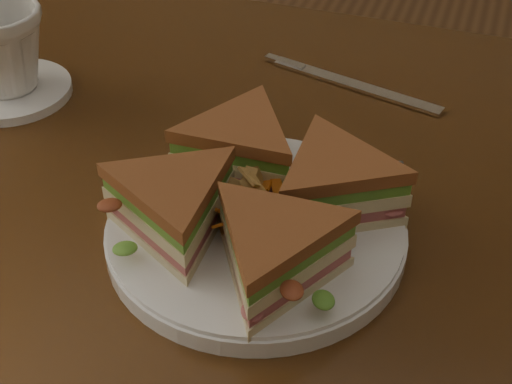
{
  "coord_description": "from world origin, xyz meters",
  "views": [
    {
      "loc": [
        0.14,
        -0.45,
        1.15
      ],
      "look_at": [
        -0.0,
        -0.04,
        0.8
      ],
      "focal_mm": 50.0,
      "sensor_mm": 36.0,
      "label": 1
    }
  ],
  "objects_px": {
    "plate": "(256,231)",
    "coffee_cup": "(1,49)",
    "table": "(273,286)",
    "sandwich_wedges": "(256,197)",
    "spoon": "(257,164)",
    "knife": "(343,82)",
    "saucer": "(12,91)"
  },
  "relations": [
    {
      "from": "plate",
      "to": "coffee_cup",
      "type": "relative_size",
      "value": 2.58
    },
    {
      "from": "table",
      "to": "sandwich_wedges",
      "type": "xyz_separation_m",
      "value": [
        -0.0,
        -0.04,
        0.14
      ]
    },
    {
      "from": "table",
      "to": "plate",
      "type": "xyz_separation_m",
      "value": [
        -0.0,
        -0.04,
        0.11
      ]
    },
    {
      "from": "sandwich_wedges",
      "to": "spoon",
      "type": "height_order",
      "value": "sandwich_wedges"
    },
    {
      "from": "knife",
      "to": "plate",
      "type": "bearing_deg",
      "value": -77.79
    },
    {
      "from": "table",
      "to": "knife",
      "type": "bearing_deg",
      "value": 88.42
    },
    {
      "from": "spoon",
      "to": "saucer",
      "type": "xyz_separation_m",
      "value": [
        -0.29,
        0.04,
        0.0
      ]
    },
    {
      "from": "spoon",
      "to": "sandwich_wedges",
      "type": "bearing_deg",
      "value": -89.81
    },
    {
      "from": "table",
      "to": "saucer",
      "type": "distance_m",
      "value": 0.35
    },
    {
      "from": "coffee_cup",
      "to": "saucer",
      "type": "bearing_deg",
      "value": 0.0
    },
    {
      "from": "coffee_cup",
      "to": "spoon",
      "type": "bearing_deg",
      "value": -20.26
    },
    {
      "from": "spoon",
      "to": "coffee_cup",
      "type": "distance_m",
      "value": 0.3
    },
    {
      "from": "knife",
      "to": "table",
      "type": "bearing_deg",
      "value": -77.54
    },
    {
      "from": "sandwich_wedges",
      "to": "saucer",
      "type": "height_order",
      "value": "sandwich_wedges"
    },
    {
      "from": "plate",
      "to": "spoon",
      "type": "relative_size",
      "value": 1.39
    },
    {
      "from": "plate",
      "to": "coffee_cup",
      "type": "bearing_deg",
      "value": 158.32
    },
    {
      "from": "spoon",
      "to": "table",
      "type": "bearing_deg",
      "value": -75.18
    },
    {
      "from": "plate",
      "to": "saucer",
      "type": "xyz_separation_m",
      "value": [
        -0.32,
        0.13,
        -0.0
      ]
    },
    {
      "from": "table",
      "to": "plate",
      "type": "height_order",
      "value": "plate"
    },
    {
      "from": "plate",
      "to": "knife",
      "type": "distance_m",
      "value": 0.27
    },
    {
      "from": "knife",
      "to": "coffee_cup",
      "type": "height_order",
      "value": "coffee_cup"
    },
    {
      "from": "knife",
      "to": "saucer",
      "type": "xyz_separation_m",
      "value": [
        -0.33,
        -0.14,
        0.0
      ]
    },
    {
      "from": "spoon",
      "to": "coffee_cup",
      "type": "relative_size",
      "value": 1.86
    },
    {
      "from": "table",
      "to": "coffee_cup",
      "type": "bearing_deg",
      "value": 165.08
    },
    {
      "from": "saucer",
      "to": "coffee_cup",
      "type": "bearing_deg",
      "value": 0.0
    },
    {
      "from": "sandwich_wedges",
      "to": "knife",
      "type": "bearing_deg",
      "value": 88.16
    },
    {
      "from": "table",
      "to": "saucer",
      "type": "relative_size",
      "value": 9.41
    },
    {
      "from": "spoon",
      "to": "coffee_cup",
      "type": "bearing_deg",
      "value": 154.69
    },
    {
      "from": "spoon",
      "to": "knife",
      "type": "distance_m",
      "value": 0.18
    },
    {
      "from": "table",
      "to": "coffee_cup",
      "type": "xyz_separation_m",
      "value": [
        -0.33,
        0.09,
        0.15
      ]
    },
    {
      "from": "table",
      "to": "sandwich_wedges",
      "type": "relative_size",
      "value": 4.27
    },
    {
      "from": "spoon",
      "to": "knife",
      "type": "height_order",
      "value": "spoon"
    }
  ]
}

